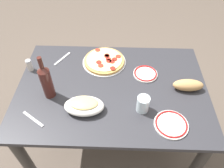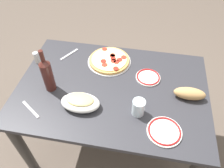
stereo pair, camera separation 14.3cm
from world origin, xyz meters
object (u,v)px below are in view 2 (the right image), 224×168
(baked_pasta_dish, at_px, (80,102))
(side_plate_near, at_px, (148,77))
(dining_table, at_px, (112,99))
(side_plate_far, at_px, (164,131))
(pepperoni_pizza, at_px, (109,60))
(spice_shaker, at_px, (37,58))
(wine_bottle, at_px, (47,74))
(bread_loaf, at_px, (190,94))
(water_glass, at_px, (138,107))

(baked_pasta_dish, xyz_separation_m, side_plate_near, (0.39, 0.32, -0.03))
(dining_table, bearing_deg, side_plate_far, -39.00)
(pepperoni_pizza, relative_size, spice_shaker, 3.68)
(wine_bottle, distance_m, spice_shaker, 0.31)
(dining_table, distance_m, bread_loaf, 0.52)
(pepperoni_pizza, xyz_separation_m, wine_bottle, (-0.33, -0.33, 0.11))
(spice_shaker, bearing_deg, dining_table, -14.18)
(dining_table, distance_m, side_plate_far, 0.47)
(bread_loaf, bearing_deg, dining_table, 179.60)
(bread_loaf, bearing_deg, side_plate_near, 153.67)
(pepperoni_pizza, bearing_deg, side_plate_far, -51.96)
(dining_table, xyz_separation_m, spice_shaker, (-0.59, 0.15, 0.17))
(dining_table, xyz_separation_m, pepperoni_pizza, (-0.07, 0.25, 0.14))
(wine_bottle, bearing_deg, water_glass, -9.40)
(dining_table, height_order, pepperoni_pizza, pepperoni_pizza)
(bread_loaf, bearing_deg, spice_shaker, 172.01)
(baked_pasta_dish, xyz_separation_m, side_plate_far, (0.51, -0.09, -0.03))
(side_plate_far, bearing_deg, side_plate_near, 106.17)
(side_plate_near, height_order, spice_shaker, spice_shaker)
(pepperoni_pizza, xyz_separation_m, spice_shaker, (-0.52, -0.10, 0.03))
(wine_bottle, bearing_deg, baked_pasta_dish, -25.03)
(pepperoni_pizza, relative_size, water_glass, 3.01)
(water_glass, xyz_separation_m, bread_loaf, (0.30, 0.17, -0.02))
(water_glass, xyz_separation_m, spice_shaker, (-0.78, 0.32, -0.01))
(baked_pasta_dish, distance_m, water_glass, 0.35)
(baked_pasta_dish, height_order, bread_loaf, baked_pasta_dish)
(spice_shaker, bearing_deg, pepperoni_pizza, 10.66)
(pepperoni_pizza, distance_m, water_glass, 0.49)
(side_plate_near, bearing_deg, spice_shaker, 178.52)
(dining_table, bearing_deg, side_plate_near, 28.99)
(bread_loaf, height_order, spice_shaker, spice_shaker)
(side_plate_near, bearing_deg, dining_table, -151.01)
(bread_loaf, bearing_deg, water_glass, -150.36)
(dining_table, xyz_separation_m, side_plate_far, (0.35, -0.28, 0.13))
(pepperoni_pizza, distance_m, side_plate_far, 0.67)
(wine_bottle, height_order, spice_shaker, wine_bottle)
(water_glass, distance_m, spice_shaker, 0.84)
(dining_table, relative_size, side_plate_near, 7.44)
(side_plate_far, bearing_deg, spice_shaker, 155.29)
(baked_pasta_dish, height_order, wine_bottle, wine_bottle)
(baked_pasta_dish, distance_m, spice_shaker, 0.54)
(side_plate_near, distance_m, side_plate_far, 0.43)
(side_plate_far, xyz_separation_m, spice_shaker, (-0.93, 0.43, 0.03))
(dining_table, relative_size, wine_bottle, 4.05)
(side_plate_far, distance_m, bread_loaf, 0.32)
(water_glass, distance_m, side_plate_near, 0.31)
(pepperoni_pizza, bearing_deg, wine_bottle, -135.18)
(water_glass, xyz_separation_m, side_plate_near, (0.04, 0.30, -0.04))
(side_plate_near, bearing_deg, water_glass, -97.56)
(wine_bottle, xyz_separation_m, water_glass, (0.58, -0.10, -0.07))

